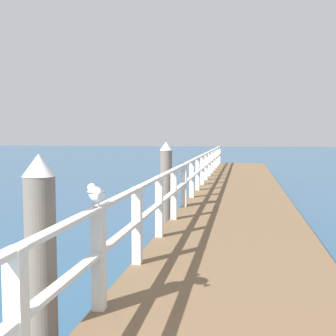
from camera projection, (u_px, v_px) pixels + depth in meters
The scene contains 5 objects.
pier_deck at pixel (239, 198), 13.33m from camera, with size 2.73×26.67×0.46m, color brown.
pier_railing at pixel (198, 170), 13.48m from camera, with size 0.12×25.19×1.04m.
dock_piling_near at pixel (41, 266), 3.87m from camera, with size 0.29×0.29×2.03m.
dock_piling_far at pixel (166, 185), 10.14m from camera, with size 0.29×0.29×2.03m.
seagull_foreground at pixel (96, 193), 4.17m from camera, with size 0.30×0.43×0.21m.
Camera 1 is at (0.11, -0.07, 2.20)m, focal length 46.16 mm.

